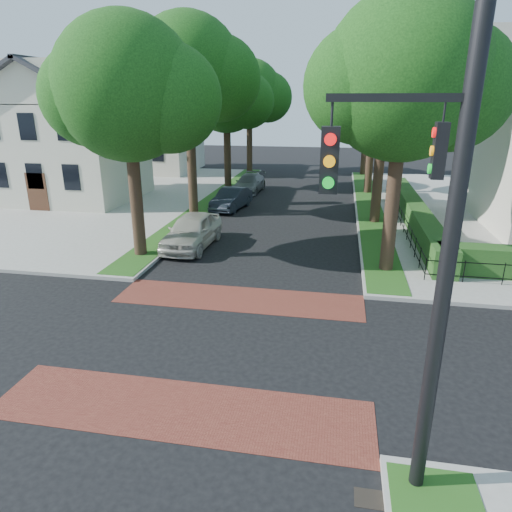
# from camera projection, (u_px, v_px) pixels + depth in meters

# --- Properties ---
(ground) EXTENTS (120.00, 120.00, 0.00)m
(ground) POSITION_uv_depth(u_px,v_px,m) (216.00, 342.00, 13.72)
(ground) COLOR black
(ground) RESTS_ON ground
(sidewalk_nw) EXTENTS (30.00, 30.00, 0.15)m
(sidewalk_nw) POSITION_uv_depth(u_px,v_px,m) (34.00, 194.00, 34.70)
(sidewalk_nw) COLOR gray
(sidewalk_nw) RESTS_ON ground
(crosswalk_far) EXTENTS (9.00, 2.20, 0.01)m
(crosswalk_far) POSITION_uv_depth(u_px,v_px,m) (239.00, 299.00, 16.69)
(crosswalk_far) COLOR maroon
(crosswalk_far) RESTS_ON ground
(crosswalk_near) EXTENTS (9.00, 2.20, 0.01)m
(crosswalk_near) POSITION_uv_depth(u_px,v_px,m) (181.00, 409.00, 10.74)
(crosswalk_near) COLOR maroon
(crosswalk_near) RESTS_ON ground
(storm_drain) EXTENTS (0.65, 0.45, 0.01)m
(storm_drain) POSITION_uv_depth(u_px,v_px,m) (372.00, 499.00, 8.33)
(storm_drain) COLOR black
(storm_drain) RESTS_ON ground
(grass_strip_ne) EXTENTS (1.60, 29.80, 0.02)m
(grass_strip_ne) POSITION_uv_depth(u_px,v_px,m) (369.00, 206.00, 30.50)
(grass_strip_ne) COLOR #284F16
(grass_strip_ne) RESTS_ON sidewalk_ne
(grass_strip_nw) EXTENTS (1.60, 29.80, 0.02)m
(grass_strip_nw) POSITION_uv_depth(u_px,v_px,m) (213.00, 200.00, 32.35)
(grass_strip_nw) COLOR #284F16
(grass_strip_nw) RESTS_ON sidewalk_nw
(tree_right_near) EXTENTS (7.75, 6.67, 10.66)m
(tree_right_near) POSITION_uv_depth(u_px,v_px,m) (407.00, 79.00, 17.00)
(tree_right_near) COLOR black
(tree_right_near) RESTS_ON sidewalk_ne
(tree_right_mid) EXTENTS (8.25, 7.09, 11.22)m
(tree_right_mid) POSITION_uv_depth(u_px,v_px,m) (388.00, 78.00, 24.34)
(tree_right_mid) COLOR black
(tree_right_mid) RESTS_ON sidewalk_ne
(tree_right_far) EXTENTS (7.25, 6.23, 9.74)m
(tree_right_far) POSITION_uv_depth(u_px,v_px,m) (376.00, 99.00, 33.03)
(tree_right_far) COLOR black
(tree_right_far) RESTS_ON sidewalk_ne
(tree_right_back) EXTENTS (7.50, 6.45, 10.20)m
(tree_right_back) POSITION_uv_depth(u_px,v_px,m) (370.00, 95.00, 41.29)
(tree_right_back) COLOR black
(tree_right_back) RESTS_ON sidewalk_ne
(tree_left_near) EXTENTS (7.50, 6.45, 10.20)m
(tree_left_near) POSITION_uv_depth(u_px,v_px,m) (131.00, 91.00, 19.00)
(tree_left_near) COLOR black
(tree_left_near) RESTS_ON sidewalk_nw
(tree_left_mid) EXTENTS (8.00, 6.88, 11.48)m
(tree_left_mid) POSITION_uv_depth(u_px,v_px,m) (191.00, 73.00, 26.09)
(tree_left_mid) COLOR black
(tree_left_mid) RESTS_ON sidewalk_nw
(tree_left_far) EXTENTS (7.00, 6.02, 9.86)m
(tree_left_far) POSITION_uv_depth(u_px,v_px,m) (228.00, 97.00, 34.84)
(tree_left_far) COLOR black
(tree_left_far) RESTS_ON sidewalk_nw
(tree_left_back) EXTENTS (7.75, 6.66, 10.44)m
(tree_left_back) POSITION_uv_depth(u_px,v_px,m) (251.00, 94.00, 43.13)
(tree_left_back) COLOR black
(tree_left_back) RESTS_ON sidewalk_nw
(hedge_main_road) EXTENTS (1.00, 18.00, 1.20)m
(hedge_main_road) POSITION_uv_depth(u_px,v_px,m) (414.00, 213.00, 26.11)
(hedge_main_road) COLOR #1A4417
(hedge_main_road) RESTS_ON sidewalk_ne
(fence_main_road) EXTENTS (0.06, 18.00, 0.90)m
(fence_main_road) POSITION_uv_depth(u_px,v_px,m) (400.00, 215.00, 26.29)
(fence_main_road) COLOR black
(fence_main_road) RESTS_ON sidewalk_ne
(house_left_near) EXTENTS (10.00, 9.00, 10.14)m
(house_left_near) POSITION_uv_depth(u_px,v_px,m) (65.00, 128.00, 31.46)
(house_left_near) COLOR beige
(house_left_near) RESTS_ON sidewalk_nw
(house_left_far) EXTENTS (10.00, 9.00, 10.14)m
(house_left_far) POSITION_uv_depth(u_px,v_px,m) (147.00, 120.00, 44.48)
(house_left_far) COLOR silver
(house_left_far) RESTS_ON sidewalk_nw
(traffic_signal) EXTENTS (2.17, 2.00, 8.00)m
(traffic_signal) POSITION_uv_depth(u_px,v_px,m) (433.00, 247.00, 7.25)
(traffic_signal) COLOR black
(traffic_signal) RESTS_ON sidewalk_se
(parked_car_front) EXTENTS (2.13, 4.95, 1.66)m
(parked_car_front) POSITION_uv_depth(u_px,v_px,m) (192.00, 231.00, 22.30)
(parked_car_front) COLOR #B8B4A6
(parked_car_front) RESTS_ON ground
(parked_car_middle) EXTENTS (2.11, 4.42, 1.40)m
(parked_car_middle) POSITION_uv_depth(u_px,v_px,m) (231.00, 199.00, 30.07)
(parked_car_middle) COLOR #1F252F
(parked_car_middle) RESTS_ON ground
(parked_car_rear) EXTENTS (2.14, 4.77, 1.36)m
(parked_car_rear) POSITION_uv_depth(u_px,v_px,m) (249.00, 183.00, 35.70)
(parked_car_rear) COLOR slate
(parked_car_rear) RESTS_ON ground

